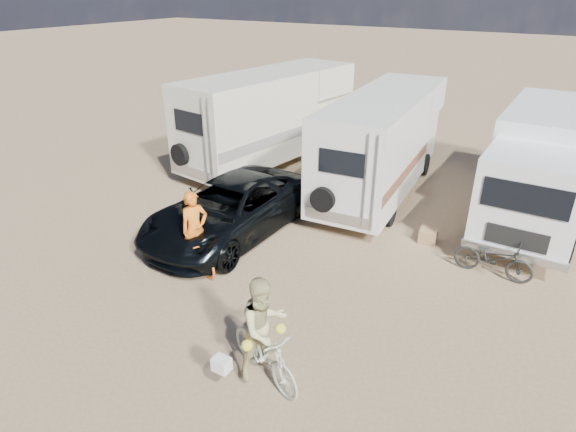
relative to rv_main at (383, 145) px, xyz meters
The scene contains 12 objects.
ground 6.82m from the rv_main, 87.30° to the right, with size 140.00×140.00×0.00m, color #9A7E5C.
rv_main is the anchor object (origin of this frame).
rv_left 4.78m from the rv_main, behind, with size 2.40×7.62×3.45m, color beige, non-canonical shape.
box_truck 4.67m from the rv_main, ahead, with size 2.49×7.41×3.15m, color white, non-canonical shape.
dark_suv 5.65m from the rv_main, 115.14° to the right, with size 2.59×5.61×1.56m, color black.
bike_man 7.30m from the rv_main, 105.63° to the right, with size 0.60×1.72×0.90m, color #C65D1E.
bike_woman 9.28m from the rv_main, 80.50° to the right, with size 0.53×1.86×1.12m, color #AEB89F.
rider_man 7.24m from the rv_main, 105.63° to the right, with size 0.68×0.45×1.87m, color orange.
rider_woman 9.25m from the rv_main, 80.50° to the right, with size 0.92×0.72×1.90m, color tan.
bike_parked 5.62m from the rv_main, 38.89° to the right, with size 0.63×1.82×0.96m, color black.
cooler 3.70m from the rv_main, 121.70° to the right, with size 0.55×0.40×0.44m, color #2E5299.
crate 3.86m from the rv_main, 46.34° to the right, with size 0.46×0.46×0.37m, color #96764B.
Camera 1 is at (4.97, -7.76, 6.38)m, focal length 29.91 mm.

